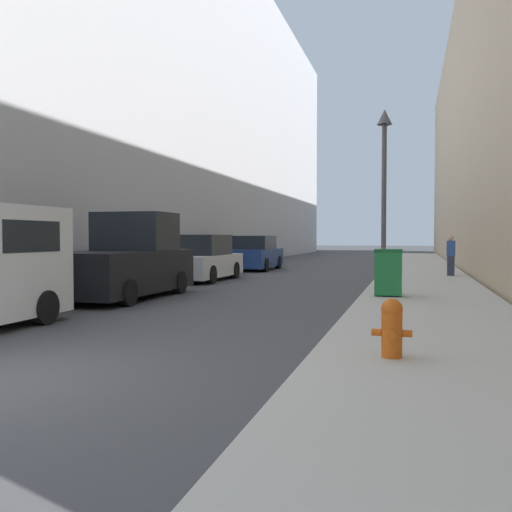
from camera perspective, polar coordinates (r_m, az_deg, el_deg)
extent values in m
cube|color=#B7B2A8|center=(23.23, 16.33, -2.00)|extent=(3.39, 60.00, 0.13)
cube|color=#BCBCC1|center=(35.87, -11.86, 14.56)|extent=(12.00, 60.00, 18.98)
cylinder|color=#D15614|center=(7.34, 13.42, -7.71)|extent=(0.26, 0.26, 0.55)
sphere|color=#D15614|center=(7.30, 13.44, -5.19)|extent=(0.27, 0.27, 0.27)
cylinder|color=#D15614|center=(7.29, 13.45, -4.57)|extent=(0.07, 0.07, 0.06)
cylinder|color=#D15614|center=(7.15, 13.37, -7.74)|extent=(0.11, 0.12, 0.11)
cylinder|color=#D15614|center=(7.35, 11.95, -7.47)|extent=(0.12, 0.09, 0.09)
cylinder|color=#D15614|center=(7.34, 14.90, -7.51)|extent=(0.12, 0.09, 0.09)
cube|color=#1E7538|center=(14.77, 13.10, -1.72)|extent=(0.66, 0.53, 1.08)
cube|color=#16572A|center=(14.74, 13.12, 0.52)|extent=(0.68, 0.54, 0.08)
cylinder|color=black|center=(15.04, 12.04, -3.52)|extent=(0.05, 0.16, 0.16)
cylinder|color=black|center=(15.02, 14.19, -3.54)|extent=(0.05, 0.16, 0.16)
cylinder|color=#4C4C51|center=(18.76, 12.61, -2.31)|extent=(0.29, 0.29, 0.25)
cylinder|color=#4C4C51|center=(18.74, 12.67, 5.06)|extent=(0.15, 0.15, 5.07)
cone|color=#4C4C51|center=(19.09, 12.73, 13.41)|extent=(0.48, 0.48, 0.48)
cylinder|color=black|center=(11.29, -20.45, -4.85)|extent=(0.24, 0.64, 0.64)
cube|color=black|center=(15.48, -13.38, -1.49)|extent=(2.16, 4.95, 1.08)
cube|color=black|center=(16.22, -11.94, 2.43)|extent=(1.98, 1.58, 1.04)
cylinder|color=black|center=(17.33, -13.86, -2.45)|extent=(0.24, 0.64, 0.64)
cylinder|color=black|center=(16.45, -7.71, -2.64)|extent=(0.24, 0.64, 0.64)
cylinder|color=black|center=(14.74, -19.69, -3.27)|extent=(0.24, 0.64, 0.64)
cylinder|color=black|center=(13.69, -12.75, -3.60)|extent=(0.24, 0.64, 0.64)
cube|color=silver|center=(21.31, -5.31, -0.95)|extent=(1.74, 4.56, 0.79)
cube|color=#1E2328|center=(21.29, -5.32, 1.12)|extent=(1.53, 2.37, 0.75)
cylinder|color=black|center=(22.89, -5.97, -1.35)|extent=(0.24, 0.64, 0.64)
cylinder|color=black|center=(22.36, -2.16, -1.42)|extent=(0.24, 0.64, 0.64)
cylinder|color=black|center=(20.37, -8.76, -1.77)|extent=(0.24, 0.64, 0.64)
cylinder|color=black|center=(19.77, -4.54, -1.86)|extent=(0.24, 0.64, 0.64)
cube|color=navy|center=(27.99, -0.16, -0.18)|extent=(1.90, 4.54, 0.86)
cube|color=#1E2328|center=(27.97, -0.16, 1.37)|extent=(1.67, 2.36, 0.65)
cylinder|color=black|center=(29.55, -1.10, -0.59)|extent=(0.24, 0.64, 0.64)
cylinder|color=black|center=(29.10, 2.22, -0.63)|extent=(0.24, 0.64, 0.64)
cylinder|color=black|center=(26.95, -2.73, -0.84)|extent=(0.24, 0.64, 0.64)
cylinder|color=black|center=(26.46, 0.89, -0.89)|extent=(0.24, 0.64, 0.64)
cube|color=#2D3347|center=(23.15, 18.90, -0.94)|extent=(0.27, 0.19, 0.75)
cube|color=#2D4C8C|center=(23.13, 18.91, 0.72)|extent=(0.31, 0.19, 0.59)
sphere|color=tan|center=(23.13, 18.93, 1.71)|extent=(0.20, 0.20, 0.20)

